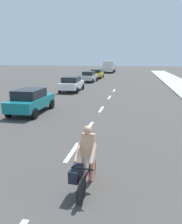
{
  "coord_description": "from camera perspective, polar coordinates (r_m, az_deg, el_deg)",
  "views": [
    {
      "loc": [
        2.21,
        0.01,
        3.47
      ],
      "look_at": [
        0.33,
        9.24,
        1.1
      ],
      "focal_mm": 34.51,
      "sensor_mm": 36.0,
      "label": 1
    }
  ],
  "objects": [
    {
      "name": "lane_stripe_5",
      "position": [
        19.69,
        4.9,
        3.92
      ],
      "size": [
        0.16,
        1.8,
        0.01
      ],
      "primitive_type": "cube",
      "color": "white",
      "rests_on": "ground"
    },
    {
      "name": "lane_stripe_4",
      "position": [
        15.01,
        2.73,
        0.74
      ],
      "size": [
        0.16,
        1.8,
        0.01
      ],
      "primitive_type": "cube",
      "color": "white",
      "rests_on": "ground"
    },
    {
      "name": "lane_stripe_3",
      "position": [
        11.16,
        -0.48,
        -3.98
      ],
      "size": [
        0.16,
        1.8,
        0.01
      ],
      "primitive_type": "cube",
      "color": "white",
      "rests_on": "ground"
    },
    {
      "name": "delivery_truck",
      "position": [
        53.17,
        4.82,
        11.94
      ],
      "size": [
        2.71,
        6.26,
        2.8
      ],
      "rotation": [
        0.0,
        0.0,
        0.01
      ],
      "color": "maroon",
      "rests_on": "ground"
    },
    {
      "name": "parked_car_silver",
      "position": [
        32.37,
        -0.49,
        9.44
      ],
      "size": [
        2.05,
        4.16,
        1.57
      ],
      "rotation": [
        0.0,
        0.0,
        -0.05
      ],
      "color": "#B7BABF",
      "rests_on": "ground"
    },
    {
      "name": "cyclist",
      "position": [
        5.75,
        -1.54,
        -13.22
      ],
      "size": [
        0.63,
        1.71,
        1.82
      ],
      "rotation": [
        0.0,
        0.0,
        3.08
      ],
      "color": "black",
      "rests_on": "ground"
    },
    {
      "name": "parked_car_white",
      "position": [
        23.2,
        -5.12,
        7.54
      ],
      "size": [
        2.09,
        4.34,
        1.57
      ],
      "rotation": [
        0.0,
        0.0,
        0.03
      ],
      "color": "white",
      "rests_on": "ground"
    },
    {
      "name": "parked_car_teal",
      "position": [
        14.39,
        -15.64,
        3.04
      ],
      "size": [
        1.93,
        4.07,
        1.57
      ],
      "rotation": [
        0.0,
        0.0,
        0.01
      ],
      "color": "#14727A",
      "rests_on": "ground"
    },
    {
      "name": "lane_stripe_2",
      "position": [
        8.36,
        -4.96,
        -10.42
      ],
      "size": [
        0.16,
        1.8,
        0.01
      ],
      "primitive_type": "cube",
      "color": "white",
      "rests_on": "ground"
    },
    {
      "name": "parked_car_yellow",
      "position": [
        38.27,
        1.53,
        10.16
      ],
      "size": [
        2.01,
        4.33,
        1.57
      ],
      "rotation": [
        0.0,
        0.0,
        0.01
      ],
      "color": "gold",
      "rests_on": "ground"
    },
    {
      "name": "lane_stripe_6",
      "position": [
        23.99,
        6.14,
        5.72
      ],
      "size": [
        0.16,
        1.8,
        0.01
      ],
      "primitive_type": "cube",
      "color": "white",
      "rests_on": "ground"
    },
    {
      "name": "ground_plane",
      "position": [
        20.41,
        5.14,
        4.26
      ],
      "size": [
        160.0,
        160.0,
        0.0
      ],
      "primitive_type": "plane",
      "color": "#423F3D"
    }
  ]
}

